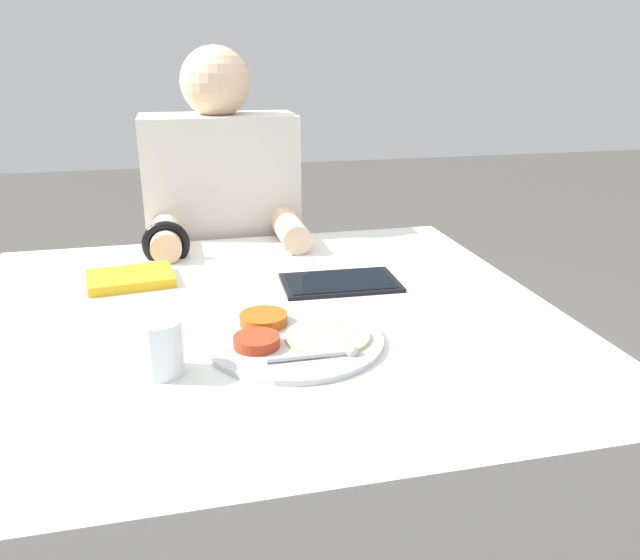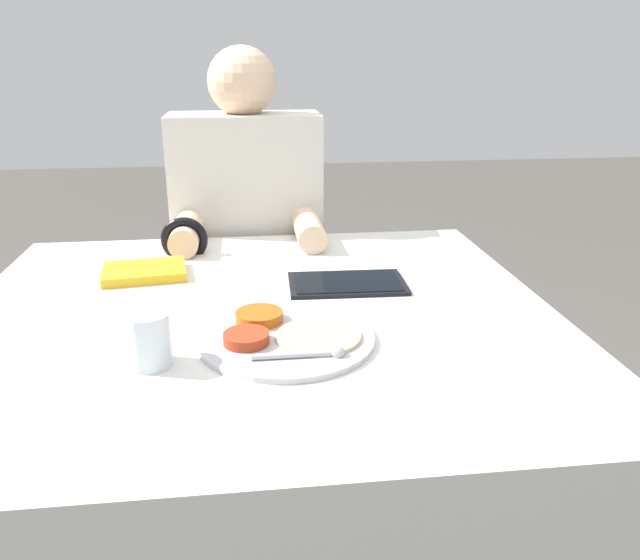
{
  "view_description": "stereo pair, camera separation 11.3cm",
  "coord_description": "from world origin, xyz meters",
  "views": [
    {
      "loc": [
        -0.13,
        -1.05,
        1.18
      ],
      "look_at": [
        0.11,
        -0.01,
        0.79
      ],
      "focal_mm": 35.0,
      "sensor_mm": 36.0,
      "label": 1
    },
    {
      "loc": [
        -0.01,
        -1.07,
        1.18
      ],
      "look_at": [
        0.11,
        -0.01,
        0.79
      ],
      "focal_mm": 35.0,
      "sensor_mm": 36.0,
      "label": 2
    }
  ],
  "objects": [
    {
      "name": "tablet_device",
      "position": [
        0.18,
        0.11,
        0.73
      ],
      "size": [
        0.24,
        0.15,
        0.01
      ],
      "color": "black",
      "rests_on": "dining_table"
    },
    {
      "name": "drinking_glass",
      "position": [
        -0.17,
        -0.19,
        0.77
      ],
      "size": [
        0.07,
        0.07,
        0.09
      ],
      "color": "silver",
      "rests_on": "dining_table"
    },
    {
      "name": "red_notebook",
      "position": [
        -0.24,
        0.22,
        0.74
      ],
      "size": [
        0.19,
        0.15,
        0.02
      ],
      "color": "silver",
      "rests_on": "dining_table"
    },
    {
      "name": "dining_table",
      "position": [
        0.0,
        0.0,
        0.36
      ],
      "size": [
        1.1,
        1.01,
        0.73
      ],
      "color": "silver",
      "rests_on": "ground_plane"
    },
    {
      "name": "thali_tray",
      "position": [
        0.04,
        -0.13,
        0.74
      ],
      "size": [
        0.29,
        0.29,
        0.03
      ],
      "color": "#B7BABF",
      "rests_on": "dining_table"
    },
    {
      "name": "person_diner",
      "position": [
        -0.01,
        0.63,
        0.56
      ],
      "size": [
        0.41,
        0.41,
        1.2
      ],
      "color": "black",
      "rests_on": "ground_plane"
    }
  ]
}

